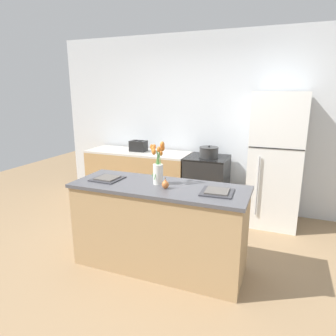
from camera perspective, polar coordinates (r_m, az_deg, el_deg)
ground_plane at (r=3.42m, az=-1.62°, el=-17.99°), size 10.00×10.00×0.00m
back_wall at (r=4.81m, az=7.75°, el=8.53°), size 5.20×0.08×2.70m
kitchen_island at (r=3.20m, az=-1.67°, el=-11.06°), size 1.80×0.66×0.91m
back_counter at (r=4.99m, az=-5.64°, el=-1.82°), size 1.68×0.60×0.89m
stove_range at (r=4.59m, az=7.37°, el=-3.31°), size 0.60×0.61×0.89m
refrigerator at (r=4.35m, az=19.78°, el=1.39°), size 0.68×0.67×1.83m
flower_vase at (r=3.03m, az=-1.91°, el=0.13°), size 0.16×0.17×0.44m
pear_figurine at (r=2.92m, az=-0.51°, el=-3.10°), size 0.07×0.07×0.11m
plate_setting_left at (r=3.29m, az=-11.46°, el=-1.96°), size 0.31×0.31×0.02m
plate_setting_right at (r=2.85m, az=9.34°, el=-4.48°), size 0.31×0.31×0.02m
toaster at (r=4.88m, az=-5.65°, el=4.21°), size 0.28×0.18×0.17m
cooking_pot at (r=4.42m, az=7.79°, el=2.99°), size 0.28×0.28×0.18m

